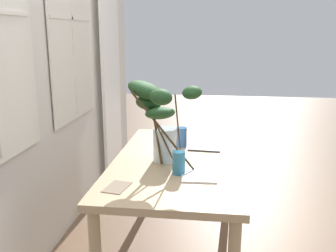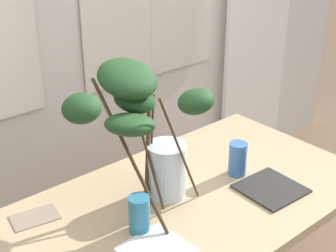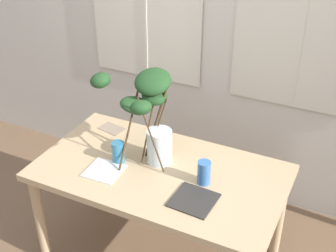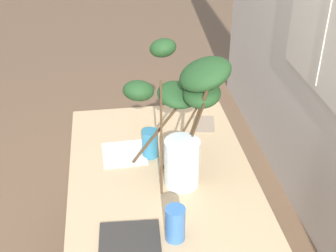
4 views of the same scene
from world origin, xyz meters
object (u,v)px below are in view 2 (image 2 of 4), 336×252
at_px(drinking_glass_blue_left, 139,214).
at_px(plate_square_right, 271,189).
at_px(dining_table, 188,216).
at_px(vase_with_branches, 145,126).
at_px(plate_square_left, 156,250).
at_px(drinking_glass_blue_right, 237,159).

height_order(drinking_glass_blue_left, plate_square_right, drinking_glass_blue_left).
xyz_separation_m(dining_table, vase_with_branches, (-0.12, 0.10, 0.40)).
relative_size(vase_with_branches, plate_square_left, 2.81).
bearing_deg(vase_with_branches, plate_square_left, -122.97).
distance_m(drinking_glass_blue_right, plate_square_right, 0.19).
bearing_deg(vase_with_branches, dining_table, -40.18).
bearing_deg(drinking_glass_blue_right, dining_table, -179.75).
bearing_deg(dining_table, plate_square_right, -30.42).
height_order(dining_table, vase_with_branches, vase_with_branches).
distance_m(vase_with_branches, plate_square_left, 0.44).
distance_m(plate_square_left, plate_square_right, 0.58).
bearing_deg(plate_square_right, drinking_glass_blue_left, 166.30).
xyz_separation_m(dining_table, plate_square_left, (-0.29, -0.16, 0.09)).
bearing_deg(plate_square_left, drinking_glass_blue_left, 77.59).
xyz_separation_m(dining_table, drinking_glass_blue_left, (-0.27, -0.04, 0.15)).
bearing_deg(plate_square_right, dining_table, 149.58).
relative_size(drinking_glass_blue_right, plate_square_left, 0.71).
relative_size(drinking_glass_blue_left, plate_square_right, 0.60).
xyz_separation_m(drinking_glass_blue_left, drinking_glass_blue_right, (0.55, 0.04, 0.00)).
bearing_deg(plate_square_right, drinking_glass_blue_right, 93.76).
bearing_deg(drinking_glass_blue_left, plate_square_right, -13.70).
relative_size(dining_table, vase_with_branches, 2.59).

